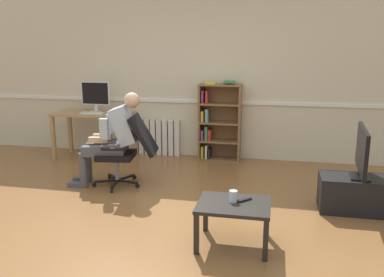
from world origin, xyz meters
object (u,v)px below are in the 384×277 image
tv_screen (362,152)px  spare_remote (245,200)px  computer_desk (94,119)px  radiator (156,137)px  drinking_glass (233,196)px  imac_monitor (95,95)px  computer_mouse (109,113)px  office_chair (129,147)px  person_seated (113,137)px  keyboard (92,113)px  coffee_table (234,209)px  bookshelf (217,123)px  tv_stand (358,194)px

tv_screen → spare_remote: (-1.18, -0.99, -0.27)m
computer_desk → radiator: computer_desk is taller
drinking_glass → imac_monitor: bearing=134.4°
imac_monitor → drinking_glass: (2.54, -2.60, -0.58)m
computer_desk → computer_mouse: bearing=-19.9°
office_chair → radiator: bearing=175.7°
person_seated → spare_remote: size_ratio=8.23×
keyboard → office_chair: size_ratio=0.39×
imac_monitor → coffee_table: imac_monitor is taller
spare_remote → computer_desk: bearing=1.0°
imac_monitor → office_chair: bearing=-51.0°
radiator → office_chair: bearing=-85.9°
computer_desk → imac_monitor: 0.40m
coffee_table → spare_remote: bearing=42.4°
computer_desk → keyboard: (0.04, -0.14, 0.12)m
computer_mouse → coffee_table: (2.24, -2.44, -0.42)m
radiator → tv_screen: size_ratio=0.95×
imac_monitor → coffee_table: bearing=-45.9°
computer_desk → bookshelf: bearing=8.3°
office_chair → bookshelf: bearing=139.2°
imac_monitor → coffee_table: (2.55, -2.63, -0.69)m
tv_screen → office_chair: bearing=89.4°
imac_monitor → person_seated: imac_monitor is taller
tv_stand → coffee_table: coffee_table is taller
computer_desk → drinking_glass: bearing=-44.6°
keyboard → tv_stand: size_ratio=0.45×
computer_mouse → tv_screen: (3.51, -1.36, -0.09)m
computer_desk → office_chair: bearing=-48.8°
computer_desk → spare_remote: 3.64m
coffee_table → office_chair: bearing=138.2°
keyboard → computer_mouse: bearing=4.0°
computer_mouse → coffee_table: bearing=-47.4°
person_seated → tv_stand: size_ratio=1.49×
drinking_glass → radiator: bearing=119.1°
keyboard → spare_remote: 3.52m
computer_desk → spare_remote: computer_desk is taller
computer_mouse → tv_screen: size_ratio=0.12×
office_chair → person_seated: (-0.20, -0.03, 0.14)m
tv_screen → spare_remote: tv_screen is taller
drinking_glass → spare_remote: drinking_glass is taller
computer_mouse → office_chair: office_chair is taller
computer_desk → person_seated: person_seated is taller
keyboard → computer_mouse: 0.29m
keyboard → radiator: (0.89, 0.53, -0.46)m
computer_desk → drinking_glass: computer_desk is taller
tv_stand → drinking_glass: (-1.28, -1.04, 0.26)m
bookshelf → drinking_glass: bookshelf is taller
computer_desk → imac_monitor: size_ratio=2.55×
computer_mouse → coffee_table: computer_mouse is taller
radiator → drinking_glass: radiator is taller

